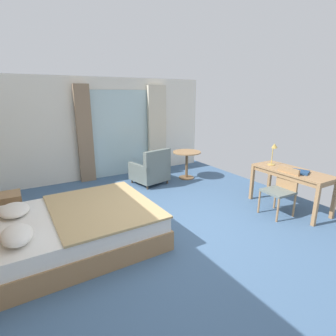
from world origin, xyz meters
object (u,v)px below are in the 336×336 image
(nightstand, at_px, (6,209))
(round_cafe_table, at_px, (187,158))
(desk_lamp, at_px, (274,150))
(armchair_by_window, at_px, (151,171))
(writing_desk, at_px, (292,175))
(bed, at_px, (74,227))
(closed_book, at_px, (299,172))
(desk_chair, at_px, (281,188))

(nightstand, bearing_deg, round_cafe_table, 7.06)
(round_cafe_table, bearing_deg, desk_lamp, -71.30)
(desk_lamp, relative_size, armchair_by_window, 0.50)
(writing_desk, height_order, armchair_by_window, armchair_by_window)
(bed, relative_size, desk_lamp, 5.09)
(bed, xyz_separation_m, closed_book, (3.81, -0.96, 0.51))
(desk_chair, relative_size, desk_lamp, 1.97)
(round_cafe_table, bearing_deg, writing_desk, -76.48)
(armchair_by_window, bearing_deg, desk_lamp, -50.95)
(bed, distance_m, desk_lamp, 4.03)
(bed, height_order, closed_book, bed)
(desk_chair, relative_size, armchair_by_window, 0.98)
(desk_chair, relative_size, round_cafe_table, 1.21)
(bed, xyz_separation_m, armchair_by_window, (2.22, 1.87, 0.06))
(nightstand, distance_m, desk_chair, 4.86)
(armchair_by_window, bearing_deg, nightstand, -169.60)
(desk_chair, bearing_deg, armchair_by_window, 114.86)
(closed_book, relative_size, round_cafe_table, 0.43)
(closed_book, bearing_deg, desk_lamp, 56.51)
(closed_book, distance_m, armchair_by_window, 3.28)
(writing_desk, bearing_deg, desk_chair, -168.04)
(desk_chair, height_order, armchair_by_window, armchair_by_window)
(closed_book, distance_m, round_cafe_table, 2.84)
(bed, height_order, armchair_by_window, bed)
(writing_desk, xyz_separation_m, round_cafe_table, (-0.62, 2.59, -0.14))
(desk_chair, bearing_deg, closed_book, -15.88)
(desk_lamp, distance_m, armchair_by_window, 2.84)
(nightstand, xyz_separation_m, round_cafe_table, (4.10, 0.51, 0.28))
(bed, distance_m, armchair_by_window, 2.90)
(bed, relative_size, closed_book, 7.29)
(nightstand, relative_size, desk_lamp, 1.17)
(desk_lamp, relative_size, closed_book, 1.43)
(nightstand, height_order, round_cafe_table, round_cafe_table)
(desk_lamp, xyz_separation_m, closed_book, (-0.13, -0.69, -0.27))
(nightstand, distance_m, round_cafe_table, 4.14)
(armchair_by_window, bearing_deg, bed, -139.92)
(bed, relative_size, writing_desk, 1.57)
(desk_lamp, distance_m, closed_book, 0.75)
(desk_lamp, bearing_deg, desk_chair, -128.02)
(desk_chair, distance_m, armchair_by_window, 3.01)
(desk_chair, bearing_deg, desk_lamp, 51.98)
(nightstand, xyz_separation_m, desk_chair, (4.34, -2.16, 0.24))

